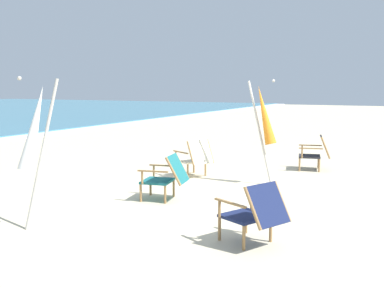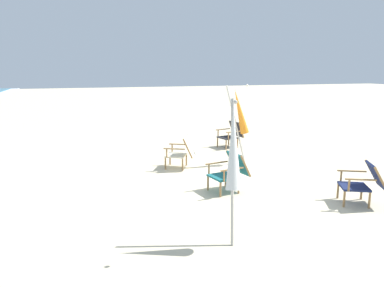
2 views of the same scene
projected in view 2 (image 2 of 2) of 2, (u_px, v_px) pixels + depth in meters
The scene contains 7 objects.
ground_plane at pixel (244, 174), 8.87m from camera, with size 80.00×80.00×0.00m, color beige.
beach_chair_back_left at pixel (182, 151), 9.31m from camera, with size 0.85×0.91×0.80m.
beach_chair_back_right at pixel (364, 182), 6.85m from camera, with size 0.84×0.93×0.78m.
beach_chair_front_right at pixel (232, 134), 11.75m from camera, with size 0.72×0.81×0.81m.
beach_chair_mid_center at pixel (230, 171), 7.58m from camera, with size 0.71×0.85×0.79m.
umbrella_furled_white at pixel (233, 150), 5.21m from camera, with size 0.64×0.37×2.07m.
umbrella_furled_orange at pixel (240, 112), 9.54m from camera, with size 0.29×0.64×2.07m.
Camera 2 is at (-7.79, 3.72, 2.48)m, focal length 35.00 mm.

